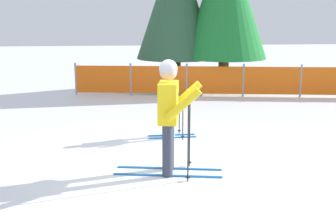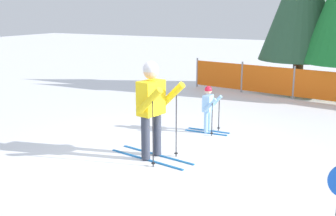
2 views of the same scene
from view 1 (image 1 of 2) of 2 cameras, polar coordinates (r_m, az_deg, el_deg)
The scene contains 4 objects.
ground_plane at distance 6.94m, azimuth 1.14°, elevation -7.92°, with size 60.00×60.00×0.00m, color white.
skier_adult at distance 6.38m, azimuth 0.28°, elevation 0.20°, with size 1.71×0.83×1.78m.
skier_child at distance 8.45m, azimuth 0.65°, elevation -0.01°, with size 0.98×0.52×1.04m.
safety_fence at distance 13.17m, azimuth 13.90°, elevation 3.62°, with size 11.99×2.03×1.00m.
Camera 1 is at (-0.82, -6.46, 2.39)m, focal length 45.00 mm.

